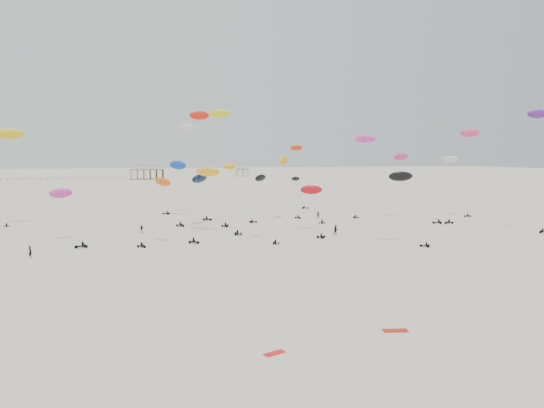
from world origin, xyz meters
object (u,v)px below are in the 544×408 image
object	(u,v)px
pavilion_main	(147,173)
rig_9	(411,170)
pavilion_small	(243,171)
rig_0	(159,195)
spectator_0	(30,258)
rig_4	(198,148)

from	to	relation	value
pavilion_main	rig_9	bearing A→B (deg)	-77.38
pavilion_small	rig_0	xyz separation A→B (m)	(-79.20, -287.24, 5.20)
rig_0	spectator_0	distance (m)	22.86
pavilion_small	rig_4	world-z (taller)	rig_4
rig_0	rig_4	world-z (taller)	rig_4
pavilion_small	rig_0	world-z (taller)	rig_0
rig_9	spectator_0	bearing A→B (deg)	94.07
rig_0	spectator_0	xyz separation A→B (m)	(-19.83, -7.32, -8.69)
rig_0	rig_4	distance (m)	14.15
pavilion_small	rig_4	size ratio (longest dim) A/B	0.35
rig_4	rig_9	distance (m)	55.75
pavilion_main	rig_0	distance (m)	257.44
rig_0	rig_4	size ratio (longest dim) A/B	0.47
rig_9	spectator_0	distance (m)	87.56
rig_4	rig_9	size ratio (longest dim) A/B	1.25
pavilion_main	spectator_0	distance (m)	266.18
pavilion_small	rig_4	distance (m)	288.30
pavilion_small	spectator_0	size ratio (longest dim) A/B	4.23
pavilion_main	pavilion_small	xyz separation A→B (m)	(70.00, 30.00, -0.74)
pavilion_main	rig_4	world-z (taller)	rig_4
pavilion_small	rig_4	xyz separation A→B (m)	(-71.12, -279.07, 13.46)
spectator_0	rig_9	bearing A→B (deg)	-106.61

